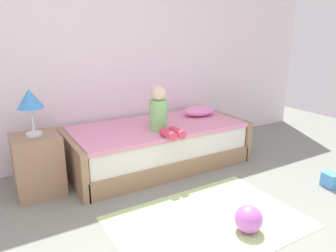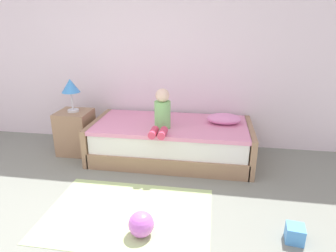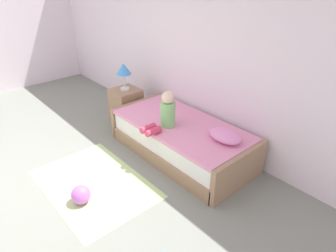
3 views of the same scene
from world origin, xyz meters
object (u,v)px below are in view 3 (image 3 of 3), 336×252
(table_lamp, at_px, (124,70))
(toy_ball, at_px, (81,195))
(child_figure, at_px, (165,113))
(bed, at_px, (181,139))
(nightstand, at_px, (126,106))
(pillow, at_px, (225,136))

(table_lamp, relative_size, toy_ball, 1.99)
(toy_ball, bearing_deg, table_lamp, 130.50)
(table_lamp, distance_m, child_figure, 1.31)
(table_lamp, height_order, toy_ball, table_lamp)
(bed, height_order, nightstand, nightstand)
(nightstand, bearing_deg, bed, 0.60)
(toy_ball, bearing_deg, child_figure, 92.30)
(child_figure, relative_size, toy_ball, 2.25)
(bed, distance_m, child_figure, 0.52)
(nightstand, bearing_deg, table_lamp, 90.00)
(table_lamp, xyz_separation_m, child_figure, (1.27, -0.21, -0.23))
(bed, xyz_separation_m, table_lamp, (-1.35, -0.01, 0.69))
(child_figure, height_order, pillow, child_figure)
(pillow, xyz_separation_m, toy_ball, (-0.71, -1.66, -0.45))
(bed, bearing_deg, table_lamp, -179.40)
(child_figure, bearing_deg, bed, 70.62)
(pillow, bearing_deg, table_lamp, -176.79)
(pillow, bearing_deg, child_figure, -156.77)
(bed, xyz_separation_m, nightstand, (-1.35, -0.01, 0.05))
(nightstand, height_order, toy_ball, nightstand)
(child_figure, xyz_separation_m, pillow, (0.77, 0.33, -0.14))
(table_lamp, distance_m, toy_ball, 2.20)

